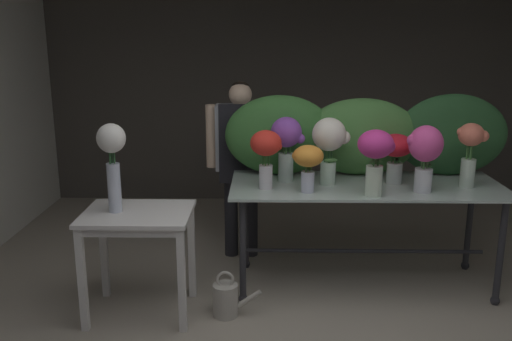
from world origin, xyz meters
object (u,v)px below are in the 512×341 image
Objects in this scene: vase_magenta_ranunculus at (376,154)px; vase_ivory_stock at (329,141)px; vase_white_roses_tall at (112,156)px; watering_can at (226,299)px; vase_coral_peonies at (470,148)px; vase_sunset_dahlias at (308,161)px; vase_fuchsia_lilies at (425,151)px; side_table_white at (138,226)px; vase_violet_hydrangea at (286,141)px; vase_crimson_carnations at (395,151)px; display_table_glass at (365,200)px; vase_scarlet_freesia at (266,150)px; florist at (241,151)px.

vase_ivory_stock reaches higher than vase_magenta_ranunculus.
vase_white_roses_tall is 1.77× the size of watering_can.
vase_sunset_dahlias is at bearing -172.49° from vase_coral_peonies.
vase_ivory_stock is at bearing 163.56° from vase_fuchsia_lilies.
vase_coral_peonies is at bearing 9.36° from vase_white_roses_tall.
vase_white_roses_tall reaches higher than vase_magenta_ranunculus.
vase_violet_hydrangea reaches higher than side_table_white.
vase_violet_hydrangea is 1.31× the size of vase_crimson_carnations.
vase_fuchsia_lilies is 2.22m from vase_white_roses_tall.
vase_sunset_dahlias is at bearing -155.05° from display_table_glass.
display_table_glass is 0.90m from vase_scarlet_freesia.
vase_scarlet_freesia is at bearing 167.07° from vase_magenta_ranunculus.
vase_scarlet_freesia is at bearing -177.14° from vase_coral_peonies.
vase_sunset_dahlias is 0.90× the size of vase_crimson_carnations.
vase_white_roses_tall reaches higher than display_table_glass.
vase_sunset_dahlias is at bearing -57.00° from florist.
vase_sunset_dahlias is (-0.47, 0.09, -0.08)m from vase_magenta_ranunculus.
vase_violet_hydrangea is (-0.62, 0.40, 0.01)m from vase_magenta_ranunculus.
vase_coral_peonies is at bearing 2.86° from vase_scarlet_freesia.
display_table_glass is 4.11× the size of vase_violet_hydrangea.
vase_coral_peonies is at bearing 7.51° from vase_sunset_dahlias.
display_table_glass is at bearing 9.80° from vase_scarlet_freesia.
vase_magenta_ranunculus is at bearing -11.24° from vase_sunset_dahlias.
vase_violet_hydrangea is (-1.38, 0.14, 0.02)m from vase_coral_peonies.
vase_crimson_carnations is 1.10× the size of watering_can.
vase_violet_hydrangea is at bearing -53.46° from florist.
display_table_glass is 5.96× the size of watering_can.
vase_ivory_stock is (0.70, -0.60, 0.21)m from florist.
vase_scarlet_freesia is 0.72× the size of vase_white_roses_tall.
vase_coral_peonies is at bearing 14.41° from watering_can.
watering_can is (-0.44, -0.61, -1.04)m from vase_violet_hydrangea.
side_table_white is 1.57× the size of vase_coral_peonies.
side_table_white is at bearing -160.80° from vase_ivory_stock.
vase_sunset_dahlias is 1.39m from vase_white_roses_tall.
vase_coral_peonies is 0.55m from vase_crimson_carnations.
vase_coral_peonies is 0.96× the size of vase_violet_hydrangea.
vase_fuchsia_lilies is at bearing -28.34° from display_table_glass.
vase_fuchsia_lilies is at bearing -3.29° from vase_scarlet_freesia.
vase_ivory_stock is at bearing 17.41° from vase_white_roses_tall.
florist is (-1.00, 0.60, 0.26)m from display_table_glass.
vase_crimson_carnations is at bearing 123.89° from vase_fuchsia_lilies.
florist is 0.95m from vase_ivory_stock.
vase_ivory_stock is 1.48× the size of watering_can.
vase_magenta_ranunculus is 0.78× the size of vase_white_roses_tall.
vase_fuchsia_lilies is 0.97× the size of vase_violet_hydrangea.
vase_sunset_dahlias is at bearing -63.69° from vase_violet_hydrangea.
vase_ivory_stock is (0.32, -0.09, 0.02)m from vase_violet_hydrangea.
vase_ivory_stock is at bearing 19.20° from side_table_white.
display_table_glass is at bearing 151.66° from vase_fuchsia_lilies.
display_table_glass is 1.32m from watering_can.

